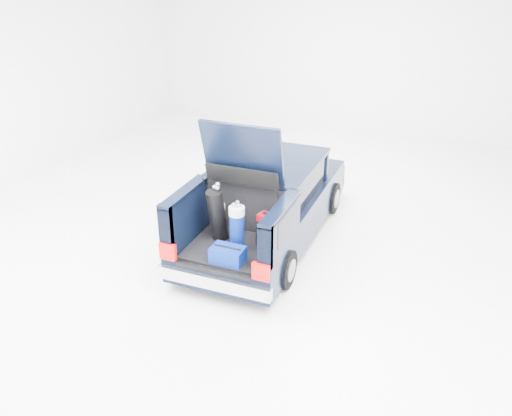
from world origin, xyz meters
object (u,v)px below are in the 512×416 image
at_px(red_suitcase, 269,230).
at_px(blue_duffel, 228,255).
at_px(black_golf_bag, 217,215).
at_px(car, 269,202).
at_px(blue_golf_bag, 237,228).

height_order(red_suitcase, blue_duffel, red_suitcase).
height_order(red_suitcase, black_golf_bag, black_golf_bag).
height_order(car, black_golf_bag, car).
relative_size(red_suitcase, blue_golf_bag, 0.68).
xyz_separation_m(black_golf_bag, blue_duffel, (0.43, -0.56, -0.31)).
height_order(black_golf_bag, blue_duffel, black_golf_bag).
relative_size(red_suitcase, black_golf_bag, 0.58).
relative_size(black_golf_bag, blue_golf_bag, 1.19).
height_order(red_suitcase, blue_golf_bag, blue_golf_bag).
bearing_deg(black_golf_bag, blue_duffel, -31.06).
bearing_deg(blue_duffel, car, 93.93).
relative_size(car, black_golf_bag, 4.90).
distance_m(car, red_suitcase, 1.43).
bearing_deg(car, red_suitcase, -69.40).
bearing_deg(blue_duffel, blue_golf_bag, 93.78).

